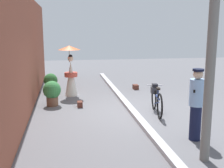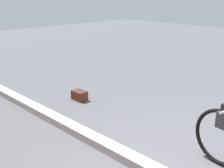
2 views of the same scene
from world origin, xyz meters
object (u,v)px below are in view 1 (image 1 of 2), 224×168
at_px(person_with_parasol, 71,70).
at_px(utility_pole, 212,36).
at_px(backpack_on_pavement, 80,104).
at_px(bicycle_near_officer, 156,99).
at_px(potted_plant_by_door, 51,83).
at_px(person_officer, 196,103).
at_px(backpack_spare, 136,87).
at_px(potted_plant_small, 52,92).

bearing_deg(person_with_parasol, utility_pole, -157.82).
height_order(person_with_parasol, backpack_on_pavement, person_with_parasol).
relative_size(bicycle_near_officer, potted_plant_by_door, 2.21).
bearing_deg(person_officer, backpack_on_pavement, 37.26).
bearing_deg(potted_plant_by_door, backpack_on_pavement, -156.30).
bearing_deg(backpack_spare, bicycle_near_officer, 175.88).
bearing_deg(backpack_spare, potted_plant_small, 121.47).
height_order(bicycle_near_officer, utility_pole, utility_pole).
bearing_deg(utility_pole, bicycle_near_officer, -1.21).
height_order(potted_plant_small, backpack_on_pavement, potted_plant_small).
bearing_deg(bicycle_near_officer, person_with_parasol, 42.15).
bearing_deg(utility_pole, backpack_spare, -2.72).
distance_m(backpack_on_pavement, backpack_spare, 3.46).
height_order(person_with_parasol, backpack_spare, person_with_parasol).
height_order(person_officer, person_with_parasol, person_with_parasol).
bearing_deg(potted_plant_small, person_officer, -136.85).
xyz_separation_m(potted_plant_by_door, potted_plant_small, (-1.98, -0.13, 0.06)).
distance_m(person_with_parasol, utility_pole, 6.56).
bearing_deg(potted_plant_by_door, person_with_parasol, -128.49).
relative_size(backpack_on_pavement, backpack_spare, 0.84).
relative_size(bicycle_near_officer, person_with_parasol, 0.91).
distance_m(person_officer, potted_plant_by_door, 6.55).
xyz_separation_m(backpack_on_pavement, backpack_spare, (2.40, -2.49, 0.00)).
distance_m(bicycle_near_officer, person_with_parasol, 3.74).
distance_m(potted_plant_small, utility_pole, 5.83).
relative_size(bicycle_near_officer, person_officer, 1.05).
bearing_deg(potted_plant_small, backpack_on_pavement, -110.81).
relative_size(potted_plant_by_door, utility_pole, 0.16).
height_order(bicycle_near_officer, person_with_parasol, person_with_parasol).
xyz_separation_m(person_with_parasol, potted_plant_small, (-1.36, 0.64, -0.50)).
relative_size(backpack_spare, utility_pole, 0.06).
distance_m(backpack_on_pavement, utility_pole, 5.29).
distance_m(person_officer, utility_pole, 1.84).
height_order(backpack_on_pavement, backpack_spare, backpack_spare).
bearing_deg(potted_plant_small, person_with_parasol, -25.34).
relative_size(bicycle_near_officer, utility_pole, 0.36).
bearing_deg(bicycle_near_officer, person_officer, -174.50).
relative_size(bicycle_near_officer, backpack_on_pavement, 6.71).
relative_size(potted_plant_by_door, potted_plant_small, 0.94).
relative_size(person_officer, potted_plant_by_door, 2.11).
xyz_separation_m(potted_plant_small, utility_pole, (-4.57, -3.06, 1.93)).
distance_m(potted_plant_by_door, backpack_spare, 3.52).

